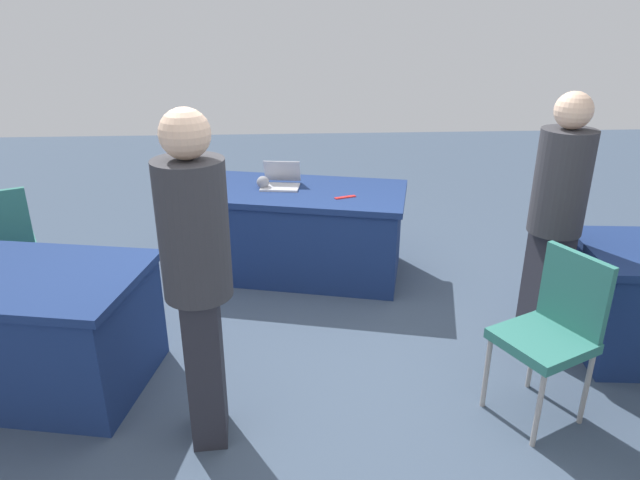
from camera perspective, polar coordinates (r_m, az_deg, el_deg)
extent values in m
plane|color=#3D4C60|center=(3.92, 0.82, -12.08)|extent=(14.40, 14.40, 0.00)
cube|color=navy|center=(4.88, -2.00, 4.75)|extent=(1.93, 1.29, 0.05)
cube|color=navy|center=(5.01, -1.94, 0.62)|extent=(1.85, 1.24, 0.71)
cube|color=navy|center=(3.85, -28.74, -3.21)|extent=(1.72, 1.18, 0.05)
cube|color=navy|center=(4.01, -27.73, -8.10)|extent=(1.65, 1.13, 0.71)
cylinder|color=#9E9993|center=(5.37, -26.45, -1.77)|extent=(0.03, 0.03, 0.46)
cylinder|color=#9E9993|center=(5.02, -26.05, -3.34)|extent=(0.03, 0.03, 0.46)
cube|color=#2D7066|center=(5.10, -28.85, -0.31)|extent=(0.59, 0.59, 0.06)
cylinder|color=#9E9993|center=(3.36, 20.84, -15.50)|extent=(0.03, 0.03, 0.47)
cylinder|color=#9E9993|center=(3.56, 16.18, -12.53)|extent=(0.03, 0.03, 0.47)
cylinder|color=#9E9993|center=(3.62, 24.90, -13.21)|extent=(0.03, 0.03, 0.47)
cylinder|color=#9E9993|center=(3.80, 20.34, -10.61)|extent=(0.03, 0.03, 0.47)
cube|color=#2D7066|center=(3.44, 21.17, -9.30)|extent=(0.59, 0.59, 0.06)
cube|color=#2D7066|center=(3.47, 23.92, -4.68)|extent=(0.22, 0.39, 0.45)
cube|color=#26262D|center=(3.17, -11.24, -12.29)|extent=(0.20, 0.29, 0.87)
cylinder|color=#333338|center=(2.81, -12.44, 0.96)|extent=(0.36, 0.36, 0.69)
sphere|color=beige|center=(2.67, -13.27, 10.23)|extent=(0.24, 0.24, 0.24)
cube|color=#26262D|center=(4.20, 21.30, -4.54)|extent=(0.22, 0.30, 0.84)
cylinder|color=#333338|center=(3.94, 22.84, 5.31)|extent=(0.38, 0.38, 0.67)
sphere|color=beige|center=(3.84, 23.86, 11.68)|extent=(0.23, 0.23, 0.23)
cube|color=silver|center=(4.92, -3.98, 5.25)|extent=(0.35, 0.26, 0.02)
cube|color=#B7B7BC|center=(5.03, -3.78, 6.85)|extent=(0.32, 0.12, 0.19)
sphere|color=gray|center=(4.91, -5.68, 5.72)|extent=(0.11, 0.11, 0.11)
cube|color=red|center=(4.67, 2.52, 4.27)|extent=(0.18, 0.09, 0.01)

